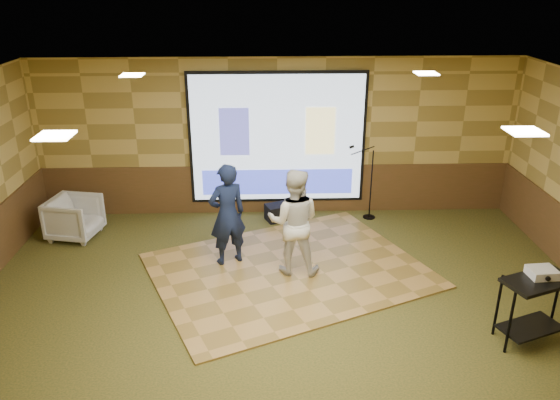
{
  "coord_description": "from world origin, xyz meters",
  "views": [
    {
      "loc": [
        -0.29,
        -6.44,
        4.34
      ],
      "look_at": [
        -0.04,
        0.92,
        1.3
      ],
      "focal_mm": 35.0,
      "sensor_mm": 36.0,
      "label": 1
    }
  ],
  "objects_px": {
    "dance_floor": "(289,270)",
    "player_left": "(227,215)",
    "projector": "(542,273)",
    "mic_stand": "(368,194)",
    "av_table": "(536,299)",
    "projector_screen": "(277,140)",
    "duffel_bag": "(279,212)",
    "banquet_chair": "(75,218)",
    "player_right": "(294,222)"
  },
  "relations": [
    {
      "from": "dance_floor",
      "to": "player_left",
      "type": "xyz_separation_m",
      "value": [
        -0.96,
        0.3,
        0.85
      ]
    },
    {
      "from": "projector",
      "to": "mic_stand",
      "type": "bearing_deg",
      "value": 105.77
    },
    {
      "from": "av_table",
      "to": "mic_stand",
      "type": "relative_size",
      "value": 0.63
    },
    {
      "from": "projector",
      "to": "mic_stand",
      "type": "relative_size",
      "value": 0.22
    },
    {
      "from": "projector_screen",
      "to": "duffel_bag",
      "type": "distance_m",
      "value": 1.37
    },
    {
      "from": "player_left",
      "to": "projector",
      "type": "distance_m",
      "value": 4.5
    },
    {
      "from": "player_left",
      "to": "mic_stand",
      "type": "bearing_deg",
      "value": -171.41
    },
    {
      "from": "dance_floor",
      "to": "banquet_chair",
      "type": "bearing_deg",
      "value": 159.96
    },
    {
      "from": "projector_screen",
      "to": "player_right",
      "type": "bearing_deg",
      "value": -85.66
    },
    {
      "from": "player_left",
      "to": "banquet_chair",
      "type": "relative_size",
      "value": 2.05
    },
    {
      "from": "player_right",
      "to": "dance_floor",
      "type": "bearing_deg",
      "value": -15.03
    },
    {
      "from": "player_left",
      "to": "av_table",
      "type": "height_order",
      "value": "player_left"
    },
    {
      "from": "projector",
      "to": "mic_stand",
      "type": "height_order",
      "value": "mic_stand"
    },
    {
      "from": "av_table",
      "to": "duffel_bag",
      "type": "height_order",
      "value": "av_table"
    },
    {
      "from": "dance_floor",
      "to": "projector_screen",
      "type": "bearing_deg",
      "value": 92.74
    },
    {
      "from": "banquet_chair",
      "to": "duffel_bag",
      "type": "xyz_separation_m",
      "value": [
        3.65,
        0.61,
        -0.21
      ]
    },
    {
      "from": "dance_floor",
      "to": "duffel_bag",
      "type": "xyz_separation_m",
      "value": [
        -0.09,
        1.97,
        0.14
      ]
    },
    {
      "from": "projector_screen",
      "to": "mic_stand",
      "type": "bearing_deg",
      "value": -10.51
    },
    {
      "from": "player_left",
      "to": "projector",
      "type": "xyz_separation_m",
      "value": [
        3.96,
        -2.14,
        0.12
      ]
    },
    {
      "from": "duffel_bag",
      "to": "player_left",
      "type": "bearing_deg",
      "value": -117.54
    },
    {
      "from": "player_right",
      "to": "banquet_chair",
      "type": "distance_m",
      "value": 4.08
    },
    {
      "from": "av_table",
      "to": "banquet_chair",
      "type": "height_order",
      "value": "av_table"
    },
    {
      "from": "projector_screen",
      "to": "banquet_chair",
      "type": "xyz_separation_m",
      "value": [
        -3.62,
        -0.97,
        -1.1
      ]
    },
    {
      "from": "duffel_bag",
      "to": "player_right",
      "type": "bearing_deg",
      "value": -85.6
    },
    {
      "from": "dance_floor",
      "to": "banquet_chair",
      "type": "distance_m",
      "value": 3.99
    },
    {
      "from": "projector",
      "to": "duffel_bag",
      "type": "xyz_separation_m",
      "value": [
        -3.09,
        3.82,
        -0.82
      ]
    },
    {
      "from": "dance_floor",
      "to": "av_table",
      "type": "xyz_separation_m",
      "value": [
        2.95,
        -1.91,
        0.62
      ]
    },
    {
      "from": "av_table",
      "to": "projector_screen",
      "type": "bearing_deg",
      "value": 125.82
    },
    {
      "from": "player_left",
      "to": "mic_stand",
      "type": "relative_size",
      "value": 1.14
    },
    {
      "from": "banquet_chair",
      "to": "duffel_bag",
      "type": "bearing_deg",
      "value": -68.78
    },
    {
      "from": "player_right",
      "to": "projector",
      "type": "height_order",
      "value": "player_right"
    },
    {
      "from": "projector_screen",
      "to": "projector",
      "type": "distance_m",
      "value": 5.23
    },
    {
      "from": "dance_floor",
      "to": "av_table",
      "type": "bearing_deg",
      "value": -32.98
    },
    {
      "from": "mic_stand",
      "to": "av_table",
      "type": "bearing_deg",
      "value": -56.11
    },
    {
      "from": "dance_floor",
      "to": "player_right",
      "type": "height_order",
      "value": "player_right"
    },
    {
      "from": "dance_floor",
      "to": "banquet_chair",
      "type": "height_order",
      "value": "banquet_chair"
    },
    {
      "from": "player_right",
      "to": "duffel_bag",
      "type": "relative_size",
      "value": 3.37
    },
    {
      "from": "projector",
      "to": "banquet_chair",
      "type": "height_order",
      "value": "projector"
    },
    {
      "from": "dance_floor",
      "to": "projector",
      "type": "distance_m",
      "value": 3.65
    },
    {
      "from": "projector_screen",
      "to": "av_table",
      "type": "relative_size",
      "value": 3.59
    },
    {
      "from": "projector_screen",
      "to": "mic_stand",
      "type": "distance_m",
      "value": 1.99
    },
    {
      "from": "av_table",
      "to": "dance_floor",
      "type": "bearing_deg",
      "value": 147.02
    },
    {
      "from": "banquet_chair",
      "to": "player_left",
      "type": "bearing_deg",
      "value": -99.29
    },
    {
      "from": "dance_floor",
      "to": "banquet_chair",
      "type": "xyz_separation_m",
      "value": [
        -3.73,
        1.36,
        0.36
      ]
    },
    {
      "from": "projector",
      "to": "duffel_bag",
      "type": "relative_size",
      "value": 0.65
    },
    {
      "from": "banquet_chair",
      "to": "duffel_bag",
      "type": "distance_m",
      "value": 3.7
    },
    {
      "from": "player_left",
      "to": "duffel_bag",
      "type": "bearing_deg",
      "value": -142.85
    },
    {
      "from": "dance_floor",
      "to": "av_table",
      "type": "relative_size",
      "value": 4.4
    },
    {
      "from": "av_table",
      "to": "duffel_bag",
      "type": "distance_m",
      "value": 4.96
    },
    {
      "from": "projector",
      "to": "dance_floor",
      "type": "bearing_deg",
      "value": 144.14
    }
  ]
}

